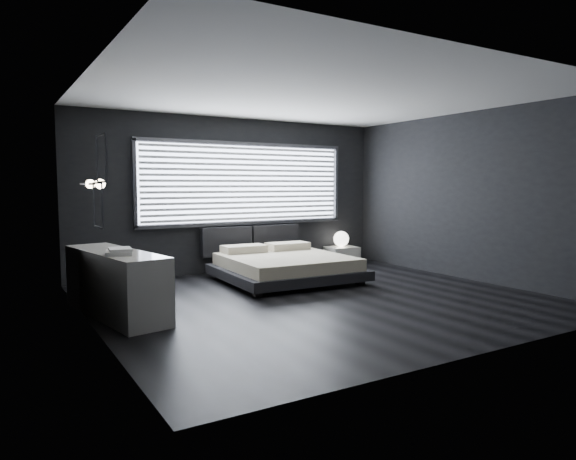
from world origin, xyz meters
TOP-DOWN VIEW (x-y plane):
  - room at (0.00, 0.00)m, footprint 6.04×6.00m
  - window at (0.20, 2.70)m, footprint 4.14×0.09m
  - headboard at (0.26, 2.64)m, footprint 1.96×0.16m
  - sconce_near at (-2.88, 0.05)m, footprint 0.18×0.11m
  - sconce_far at (-2.88, 0.65)m, footprint 0.18×0.11m
  - wall_art_upper at (-2.98, -0.55)m, footprint 0.01×0.48m
  - wall_art_lower at (-2.98, -0.30)m, footprint 0.01×0.48m
  - bed at (0.27, 1.39)m, footprint 2.18×2.09m
  - nightstand at (2.19, 2.40)m, footprint 0.64×0.55m
  - orb_lamp at (2.20, 2.44)m, footprint 0.31×0.31m
  - dresser at (-2.65, 0.51)m, footprint 0.88×2.04m
  - book_stack at (-2.67, 0.17)m, footprint 0.36×0.43m

SIDE VIEW (x-z plane):
  - nightstand at x=2.19m, z-range 0.00..0.34m
  - bed at x=0.27m, z-range -0.02..0.53m
  - dresser at x=-2.65m, z-range 0.00..0.79m
  - orb_lamp at x=2.20m, z-range 0.34..0.65m
  - headboard at x=0.26m, z-range 0.31..0.83m
  - book_stack at x=-2.67m, z-range 0.79..0.86m
  - wall_art_lower at x=-2.98m, z-range 1.14..1.62m
  - room at x=0.00m, z-range 0.00..2.80m
  - sconce_near at x=-2.88m, z-range 1.55..1.66m
  - sconce_far at x=-2.88m, z-range 1.55..1.66m
  - window at x=0.20m, z-range 0.85..2.37m
  - wall_art_upper at x=-2.98m, z-range 1.61..2.09m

